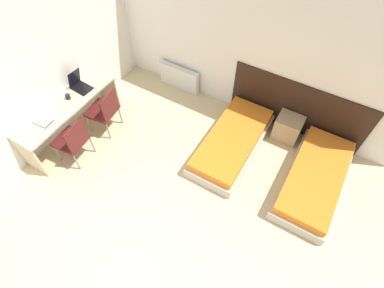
{
  "coord_description": "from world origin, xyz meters",
  "views": [
    {
      "loc": [
        1.48,
        -0.49,
        4.38
      ],
      "look_at": [
        0.0,
        2.01,
        0.55
      ],
      "focal_mm": 28.0,
      "sensor_mm": 36.0,
      "label": 1
    }
  ],
  "objects": [
    {
      "name": "open_notebook",
      "position": [
        -2.21,
        1.04,
        0.78
      ],
      "size": [
        0.3,
        0.21,
        0.02
      ],
      "rotation": [
        0.0,
        0.0,
        0.08
      ],
      "color": "black",
      "rests_on": "desk"
    },
    {
      "name": "chair_near_laptop",
      "position": [
        -1.75,
        1.91,
        0.51
      ],
      "size": [
        0.53,
        0.53,
        0.91
      ],
      "rotation": [
        0.0,
        0.0,
        0.12
      ],
      "color": "#511919",
      "rests_on": "ground_plane"
    },
    {
      "name": "nightstand",
      "position": [
        1.19,
        3.42,
        0.24
      ],
      "size": [
        0.45,
        0.39,
        0.47
      ],
      "color": "tan",
      "rests_on": "ground_plane"
    },
    {
      "name": "wall_back",
      "position": [
        0.0,
        3.68,
        1.35
      ],
      "size": [
        5.93,
        0.05,
        2.7
      ],
      "color": "white",
      "rests_on": "ground_plane"
    },
    {
      "name": "bed_near_window",
      "position": [
        0.45,
        2.66,
        0.17
      ],
      "size": [
        0.87,
        1.9,
        0.35
      ],
      "color": "beige",
      "rests_on": "ground_plane"
    },
    {
      "name": "chair_near_notebook",
      "position": [
        -1.75,
        1.12,
        0.51
      ],
      "size": [
        0.51,
        0.51,
        0.91
      ],
      "rotation": [
        0.0,
        0.0,
        0.07
      ],
      "color": "#511919",
      "rests_on": "ground_plane"
    },
    {
      "name": "wall_left",
      "position": [
        -2.49,
        1.83,
        1.35
      ],
      "size": [
        0.05,
        4.66,
        2.7
      ],
      "color": "white",
      "rests_on": "ground_plane"
    },
    {
      "name": "headboard_panel",
      "position": [
        1.19,
        3.64,
        0.54
      ],
      "size": [
        2.45,
        0.03,
        1.08
      ],
      "color": "black",
      "rests_on": "ground_plane"
    },
    {
      "name": "ground_plane",
      "position": [
        0.0,
        0.0,
        0.0
      ],
      "size": [
        20.0,
        20.0,
        0.0
      ],
      "primitive_type": "plane",
      "color": "beige"
    },
    {
      "name": "bed_near_door",
      "position": [
        1.93,
        2.66,
        0.17
      ],
      "size": [
        0.87,
        1.9,
        0.35
      ],
      "color": "beige",
      "rests_on": "ground_plane"
    },
    {
      "name": "desk",
      "position": [
        -2.19,
        1.51,
        0.6
      ],
      "size": [
        0.55,
        1.96,
        0.77
      ],
      "color": "#C6B28E",
      "rests_on": "ground_plane"
    },
    {
      "name": "laptop",
      "position": [
        -2.25,
        1.94,
        0.84
      ],
      "size": [
        0.37,
        0.27,
        0.35
      ],
      "rotation": [
        0.0,
        0.0,
        -0.06
      ],
      "color": "black",
      "rests_on": "desk"
    },
    {
      "name": "radiator",
      "position": [
        -1.23,
        3.56,
        0.25
      ],
      "size": [
        0.9,
        0.12,
        0.51
      ],
      "color": "silver",
      "rests_on": "ground_plane"
    },
    {
      "name": "mug",
      "position": [
        -2.23,
        1.63,
        0.82
      ],
      "size": [
        0.08,
        0.08,
        0.09
      ],
      "color": "black",
      "rests_on": "desk"
    }
  ]
}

